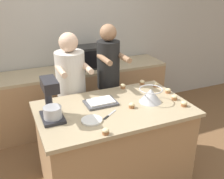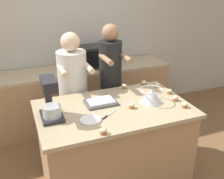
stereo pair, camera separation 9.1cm
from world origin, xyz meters
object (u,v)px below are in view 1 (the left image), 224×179
at_px(mixing_bowl, 151,95).
at_px(baking_tray, 101,102).
at_px(cupcake_0, 142,82).
at_px(cupcake_6, 168,91).
at_px(small_plate, 92,120).
at_px(stand_mixer, 51,102).
at_px(person_left, 72,94).
at_px(cupcake_3, 123,86).
at_px(microwave_oven, 92,57).
at_px(cupcake_7, 106,131).
at_px(cupcake_4, 132,105).
at_px(knife, 109,115).
at_px(person_right, 109,84).
at_px(cupcake_1, 156,84).
at_px(cupcake_5, 184,104).
at_px(cupcake_2, 174,97).

xyz_separation_m(mixing_bowl, baking_tray, (-0.51, 0.17, -0.06)).
distance_m(cupcake_0, cupcake_6, 0.38).
bearing_deg(small_plate, stand_mixer, 149.26).
xyz_separation_m(person_left, baking_tray, (0.17, -0.56, 0.11)).
bearing_deg(small_plate, cupcake_3, 44.20).
relative_size(person_left, cupcake_3, 25.64).
relative_size(microwave_oven, cupcake_7, 8.81).
relative_size(stand_mixer, baking_tray, 1.22).
bearing_deg(cupcake_6, cupcake_4, -163.47).
height_order(baking_tray, microwave_oven, microwave_oven).
bearing_deg(small_plate, microwave_oven, 70.45).
bearing_deg(cupcake_7, cupcake_6, 27.35).
relative_size(small_plate, cupcake_7, 3.18).
bearing_deg(cupcake_0, cupcake_7, -134.50).
bearing_deg(knife, person_left, 100.15).
bearing_deg(baking_tray, person_right, 59.66).
bearing_deg(stand_mixer, person_left, 61.07).
relative_size(cupcake_3, cupcake_7, 1.00).
bearing_deg(cupcake_3, microwave_oven, 92.76).
bearing_deg(person_right, cupcake_1, -39.41).
bearing_deg(cupcake_6, microwave_oven, 109.45).
bearing_deg(knife, cupcake_7, -118.18).
xyz_separation_m(cupcake_3, cupcake_4, (-0.14, -0.50, 0.00)).
relative_size(person_left, cupcake_4, 25.64).
xyz_separation_m(knife, cupcake_4, (0.28, 0.06, 0.03)).
bearing_deg(baking_tray, cupcake_0, 24.17).
bearing_deg(cupcake_4, stand_mixer, 172.74).
height_order(stand_mixer, baking_tray, stand_mixer).
distance_m(cupcake_1, cupcake_5, 0.57).
relative_size(cupcake_0, cupcake_5, 1.00).
xyz_separation_m(small_plate, cupcake_3, (0.61, 0.59, 0.02)).
bearing_deg(cupcake_0, person_right, 144.23).
bearing_deg(stand_mixer, small_plate, -30.74).
distance_m(cupcake_2, cupcake_3, 0.64).
distance_m(cupcake_1, cupcake_2, 0.40).
height_order(mixing_bowl, cupcake_3, mixing_bowl).
relative_size(small_plate, cupcake_1, 3.18).
distance_m(cupcake_3, cupcake_7, 1.02).
xyz_separation_m(knife, cupcake_5, (0.79, -0.13, 0.03)).
bearing_deg(cupcake_5, person_left, 134.56).
bearing_deg(cupcake_1, knife, -151.30).
distance_m(mixing_bowl, cupcake_5, 0.36).
relative_size(person_left, person_right, 0.96).
xyz_separation_m(cupcake_0, cupcake_3, (-0.27, -0.02, 0.00)).
relative_size(baking_tray, cupcake_5, 5.32).
relative_size(mixing_bowl, cupcake_2, 4.04).
bearing_deg(cupcake_2, stand_mixer, 174.93).
bearing_deg(cupcake_4, cupcake_0, 51.10).
bearing_deg(knife, small_plate, -169.48).
distance_m(microwave_oven, cupcake_0, 1.03).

